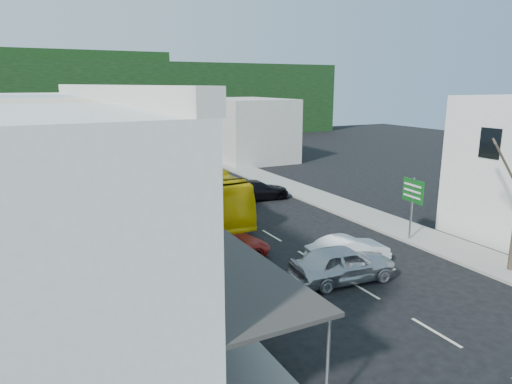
# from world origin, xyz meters

# --- Properties ---
(ground) EXTENTS (120.00, 120.00, 0.00)m
(ground) POSITION_xyz_m (0.00, 0.00, 0.00)
(ground) COLOR black
(ground) RESTS_ON ground
(sidewalk_left) EXTENTS (3.00, 52.00, 0.15)m
(sidewalk_left) POSITION_xyz_m (-7.50, 10.00, 0.07)
(sidewalk_left) COLOR gray
(sidewalk_left) RESTS_ON ground
(sidewalk_right) EXTENTS (3.00, 52.00, 0.15)m
(sidewalk_right) POSITION_xyz_m (7.50, 10.00, 0.07)
(sidewalk_right) COLOR gray
(sidewalk_right) RESTS_ON ground
(shopfront_row) EXTENTS (8.25, 30.00, 8.00)m
(shopfront_row) POSITION_xyz_m (-12.49, 5.00, 4.00)
(shopfront_row) COLOR silver
(shopfront_row) RESTS_ON ground
(distant_block_left) EXTENTS (8.00, 10.00, 6.00)m
(distant_block_left) POSITION_xyz_m (-12.00, 27.00, 3.00)
(distant_block_left) COLOR #B7B2A8
(distant_block_left) RESTS_ON ground
(distant_block_right) EXTENTS (8.00, 12.00, 7.00)m
(distant_block_right) POSITION_xyz_m (11.00, 30.00, 3.50)
(distant_block_right) COLOR #B7B2A8
(distant_block_right) RESTS_ON ground
(hillside) EXTENTS (80.00, 26.00, 14.00)m
(hillside) POSITION_xyz_m (-1.45, 65.09, 6.73)
(hillside) COLOR black
(hillside) RESTS_ON ground
(bus) EXTENTS (2.69, 11.64, 3.10)m
(bus) POSITION_xyz_m (-2.40, 10.26, 1.55)
(bus) COLOR yellow
(bus) RESTS_ON ground
(car_silver) EXTENTS (4.56, 2.24, 1.40)m
(car_silver) POSITION_xyz_m (-0.25, -2.94, 0.70)
(car_silver) COLOR silver
(car_silver) RESTS_ON ground
(car_white) EXTENTS (4.55, 2.20, 1.40)m
(car_white) POSITION_xyz_m (1.26, -1.43, 0.70)
(car_white) COLOR white
(car_white) RESTS_ON ground
(car_red) EXTENTS (4.74, 2.27, 1.40)m
(car_red) POSITION_xyz_m (-4.09, 1.86, 0.70)
(car_red) COLOR maroon
(car_red) RESTS_ON ground
(car_black_near) EXTENTS (4.60, 2.11, 1.40)m
(car_black_near) POSITION_xyz_m (3.08, 11.98, 0.70)
(car_black_near) COLOR black
(car_black_near) RESTS_ON ground
(car_navy_far) EXTENTS (4.52, 1.90, 1.40)m
(car_navy_far) POSITION_xyz_m (2.07, 24.13, 0.70)
(car_navy_far) COLOR black
(car_navy_far) RESTS_ON ground
(pedestrian_left) EXTENTS (0.42, 0.61, 1.70)m
(pedestrian_left) POSITION_xyz_m (-6.56, 1.18, 1.00)
(pedestrian_left) COLOR black
(pedestrian_left) RESTS_ON sidewalk_left
(direction_sign) EXTENTS (0.54, 1.68, 3.65)m
(direction_sign) POSITION_xyz_m (6.40, -0.40, 1.83)
(direction_sign) COLOR #0E5518
(direction_sign) RESTS_ON ground
(traffic_signal) EXTENTS (0.97, 1.18, 4.62)m
(traffic_signal) POSITION_xyz_m (5.80, 29.41, 2.31)
(traffic_signal) COLOR black
(traffic_signal) RESTS_ON ground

